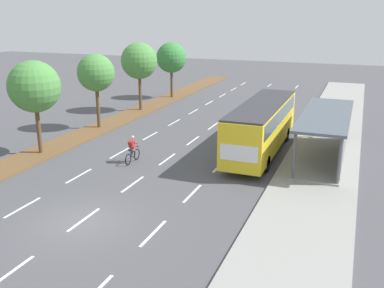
% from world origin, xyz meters
% --- Properties ---
extents(ground_plane, '(140.00, 140.00, 0.00)m').
position_xyz_m(ground_plane, '(0.00, 0.00, 0.00)').
color(ground_plane, '#4C4C51').
extents(median_strip, '(2.60, 52.00, 0.12)m').
position_xyz_m(median_strip, '(-8.30, 20.00, 0.06)').
color(median_strip, brown).
rests_on(median_strip, ground).
extents(sidewalk_right, '(4.50, 52.00, 0.15)m').
position_xyz_m(sidewalk_right, '(9.25, 20.00, 0.07)').
color(sidewalk_right, gray).
rests_on(sidewalk_right, ground).
extents(lane_divider_left, '(0.14, 48.00, 0.01)m').
position_xyz_m(lane_divider_left, '(-3.50, 18.50, 0.00)').
color(lane_divider_left, white).
rests_on(lane_divider_left, ground).
extents(lane_divider_center, '(0.14, 48.00, 0.01)m').
position_xyz_m(lane_divider_center, '(0.00, 18.50, 0.00)').
color(lane_divider_center, white).
rests_on(lane_divider_center, ground).
extents(lane_divider_right, '(0.14, 48.00, 0.01)m').
position_xyz_m(lane_divider_right, '(3.50, 18.50, 0.00)').
color(lane_divider_right, white).
rests_on(lane_divider_right, ground).
extents(bus_shelter, '(2.90, 10.13, 2.86)m').
position_xyz_m(bus_shelter, '(9.53, 13.00, 1.87)').
color(bus_shelter, gray).
rests_on(bus_shelter, sidewalk_right).
extents(bus, '(2.54, 11.29, 3.37)m').
position_xyz_m(bus, '(5.25, 12.93, 2.07)').
color(bus, yellow).
rests_on(bus, ground).
extents(cyclist, '(0.46, 1.82, 1.71)m').
position_xyz_m(cyclist, '(-1.77, 8.05, 0.79)').
color(cyclist, black).
rests_on(cyclist, ground).
extents(median_tree_second, '(3.31, 3.31, 6.04)m').
position_xyz_m(median_tree_second, '(-8.24, 7.31, 4.49)').
color(median_tree_second, brown).
rests_on(median_tree_second, median_strip).
extents(median_tree_third, '(2.93, 2.93, 5.85)m').
position_xyz_m(median_tree_third, '(-8.35, 14.44, 4.48)').
color(median_tree_third, brown).
rests_on(median_tree_third, median_strip).
extents(median_tree_fourth, '(3.36, 3.36, 6.29)m').
position_xyz_m(median_tree_fourth, '(-8.33, 21.56, 4.71)').
color(median_tree_fourth, brown).
rests_on(median_tree_fourth, median_strip).
extents(median_tree_fifth, '(3.25, 3.25, 5.89)m').
position_xyz_m(median_tree_fifth, '(-8.24, 28.69, 4.37)').
color(median_tree_fifth, brown).
rests_on(median_tree_fifth, median_strip).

